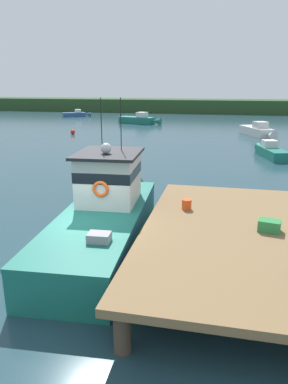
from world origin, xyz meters
The scene contains 13 objects.
ground_plane centered at (0.00, 0.00, 0.00)m, with size 200.00×200.00×0.00m, color #23424C.
dock centered at (4.80, 0.00, 1.07)m, with size 6.00×9.00×1.20m.
main_fishing_boat centered at (0.16, 1.08, 1.01)m, with size 3.06×9.90×4.80m.
crate_single_far centered at (5.39, 0.13, 1.36)m, with size 0.60×0.44×0.33m, color #2D8442.
bait_bucket centered at (2.89, 1.52, 1.37)m, with size 0.32×0.32×0.34m, color #E04C19.
moored_boat_mid_harbor centered at (-7.45, 38.98, 0.54)m, with size 6.23×3.04×1.57m.
moored_boat_far_left centered at (7.43, 29.60, 0.53)m, with size 3.53×6.00×1.53m.
moored_boat_outer_mooring centered at (7.44, 18.08, 0.41)m, with size 2.13×4.82×1.21m.
moored_boat_off_the_point centered at (-20.27, 47.55, 0.40)m, with size 4.49×3.03×1.17m.
mooring_buoy_outer centered at (-2.03, 13.07, 0.22)m, with size 0.44×0.44×0.44m, color #EA5B19.
mooring_buoy_channel_marker centered at (-12.06, 26.86, 0.25)m, with size 0.49×0.49×0.49m, color red.
mooring_buoy_spare_mooring centered at (-4.33, 17.23, 0.21)m, with size 0.42×0.42×0.42m, color red.
far_shoreline centered at (0.00, 62.00, 1.20)m, with size 120.00×8.00×2.40m, color #284723.
Camera 1 is at (3.95, -10.03, 5.24)m, focal length 33.87 mm.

